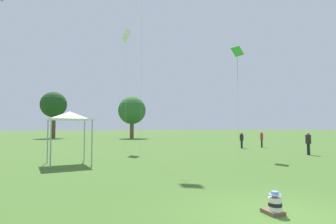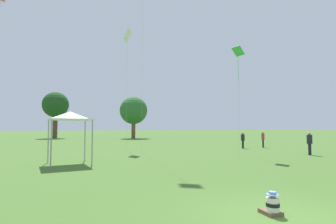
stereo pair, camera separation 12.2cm
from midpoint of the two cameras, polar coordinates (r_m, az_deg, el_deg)
ground_plane at (r=7.24m, az=24.03°, el=-20.62°), size 300.00×300.00×0.00m
seated_toddler at (r=7.42m, az=22.18°, el=-18.30°), size 0.40×0.50×0.59m
person_standing_0 at (r=27.60m, az=16.09°, el=-5.67°), size 0.40×0.40×1.60m
person_standing_1 at (r=23.10m, az=28.57°, el=-5.65°), size 0.52×0.52×1.78m
person_standing_3 at (r=29.39m, az=20.09°, el=-5.31°), size 0.43×0.43×1.68m
canopy_tent at (r=16.55m, az=-20.34°, el=-0.91°), size 2.78×2.78×3.09m
kite_1 at (r=31.06m, az=-32.62°, el=19.49°), size 0.97×0.83×15.02m
kite_3 at (r=27.76m, az=-8.72°, el=15.68°), size 1.06×1.38×11.98m
kite_4 at (r=21.22m, az=15.17°, el=11.85°), size 0.78×0.96×8.29m
distant_tree_0 at (r=49.72m, az=-7.45°, el=0.30°), size 5.18×5.18×7.84m
distant_tree_1 at (r=54.65m, az=-23.23°, el=1.36°), size 4.88×4.88×8.85m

